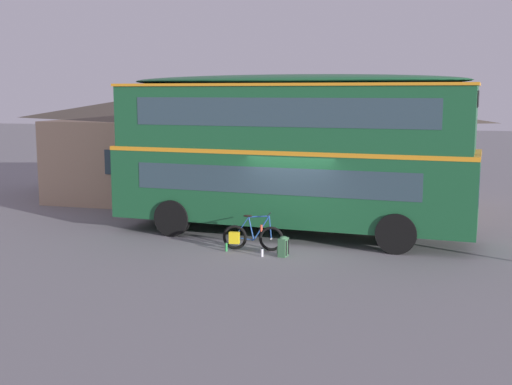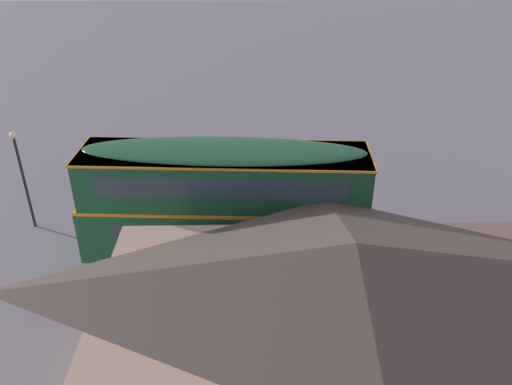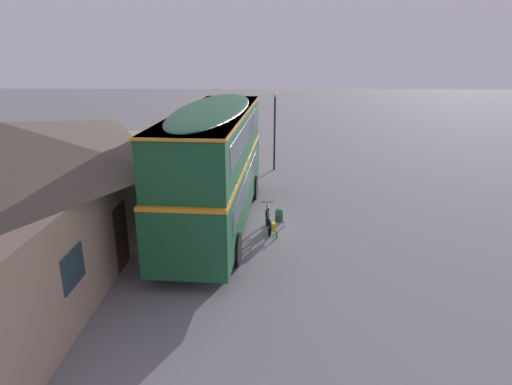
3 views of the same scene
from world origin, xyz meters
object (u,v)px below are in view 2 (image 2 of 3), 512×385
at_px(touring_bicycle, 242,220).
at_px(water_bottle_clear_plastic, 231,218).
at_px(street_lamp, 21,170).
at_px(water_bottle_green_metal, 256,221).
at_px(double_decker_bus, 225,199).
at_px(backpack_on_ground, 219,217).

distance_m(touring_bicycle, water_bottle_clear_plastic, 0.82).
distance_m(water_bottle_clear_plastic, street_lamp, 8.90).
height_order(water_bottle_green_metal, water_bottle_clear_plastic, water_bottle_green_metal).
height_order(touring_bicycle, street_lamp, street_lamp).
relative_size(water_bottle_green_metal, water_bottle_clear_plastic, 1.11).
bearing_deg(double_decker_bus, backpack_on_ground, -80.89).
bearing_deg(touring_bicycle, street_lamp, -1.95).
bearing_deg(touring_bicycle, water_bottle_green_metal, -153.44).
xyz_separation_m(touring_bicycle, backpack_on_ground, (1.02, -0.42, -0.09)).
height_order(touring_bicycle, water_bottle_clear_plastic, touring_bicycle).
distance_m(double_decker_bus, backpack_on_ground, 3.46).
distance_m(touring_bicycle, backpack_on_ground, 1.10).
bearing_deg(water_bottle_clear_plastic, double_decker_bus, 87.25).
height_order(backpack_on_ground, street_lamp, street_lamp).
distance_m(water_bottle_green_metal, water_bottle_clear_plastic, 1.13).
relative_size(backpack_on_ground, water_bottle_clear_plastic, 2.36).
relative_size(backpack_on_ground, water_bottle_green_metal, 2.13).
bearing_deg(backpack_on_ground, double_decker_bus, 99.11).
bearing_deg(street_lamp, backpack_on_ground, -179.17).
distance_m(touring_bicycle, street_lamp, 9.30).
height_order(double_decker_bus, backpack_on_ground, double_decker_bus).
distance_m(backpack_on_ground, street_lamp, 8.35).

